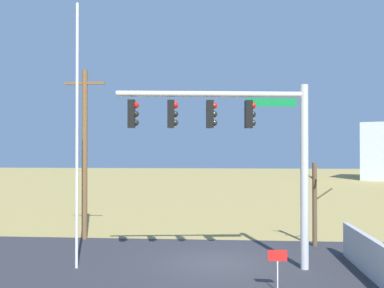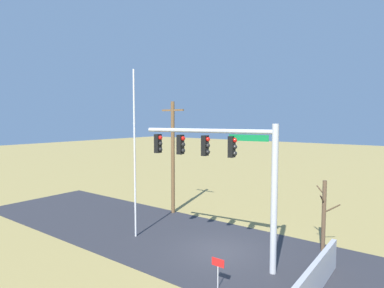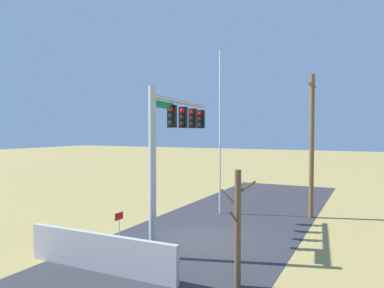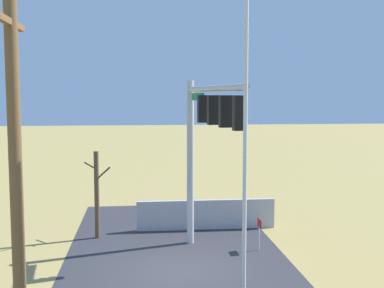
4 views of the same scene
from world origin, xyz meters
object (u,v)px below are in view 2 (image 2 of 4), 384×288
object	(u,v)px
open_sign	(218,266)
bare_tree	(324,215)
flagpole	(135,154)
utility_pole	(173,155)
signal_mast	(227,163)

from	to	relation	value
open_sign	bare_tree	bearing A→B (deg)	69.54
flagpole	utility_pole	size ratio (longest dim) A/B	1.19
flagpole	open_sign	bearing A→B (deg)	-16.79
flagpole	bare_tree	xyz separation A→B (m)	(9.09, 4.21, -2.83)
bare_tree	flagpole	bearing A→B (deg)	-155.17
bare_tree	signal_mast	bearing A→B (deg)	-129.03
bare_tree	utility_pole	bearing A→B (deg)	176.29
signal_mast	open_sign	world-z (taller)	signal_mast
flagpole	utility_pole	distance (m)	5.09
signal_mast	open_sign	size ratio (longest dim) A/B	5.45
bare_tree	open_sign	bearing A→B (deg)	-110.46
utility_pole	open_sign	distance (m)	11.11
flagpole	utility_pole	world-z (taller)	flagpole
utility_pole	bare_tree	world-z (taller)	utility_pole
utility_pole	open_sign	xyz separation A→B (m)	(8.08, -6.92, -3.20)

